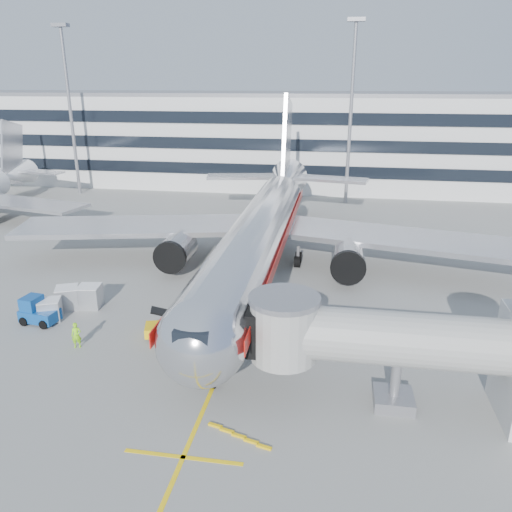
% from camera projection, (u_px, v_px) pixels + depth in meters
% --- Properties ---
extents(ground, '(180.00, 180.00, 0.00)m').
position_uv_depth(ground, '(239.00, 326.00, 37.37)').
color(ground, gray).
rests_on(ground, ground).
extents(lead_in_line, '(0.25, 70.00, 0.01)m').
position_uv_depth(lead_in_line, '(260.00, 277.00, 46.68)').
color(lead_in_line, yellow).
rests_on(lead_in_line, ground).
extents(stop_bar, '(6.00, 0.25, 0.01)m').
position_uv_depth(stop_bar, '(183.00, 457.00, 24.34)').
color(stop_bar, yellow).
rests_on(stop_bar, ground).
extents(main_jet, '(50.95, 48.70, 16.06)m').
position_uv_depth(main_jet, '(263.00, 229.00, 46.88)').
color(main_jet, silver).
rests_on(main_jet, ground).
extents(jet_bridge, '(17.80, 4.50, 7.00)m').
position_uv_depth(jet_bridge, '(431.00, 347.00, 26.76)').
color(jet_bridge, silver).
rests_on(jet_bridge, ground).
extents(terminal, '(150.00, 24.25, 15.60)m').
position_uv_depth(terminal, '(302.00, 138.00, 88.73)').
color(terminal, silver).
rests_on(terminal, ground).
extents(light_mast_west, '(2.40, 1.20, 25.45)m').
position_uv_depth(light_mast_west, '(69.00, 98.00, 76.95)').
color(light_mast_west, gray).
rests_on(light_mast_west, ground).
extents(light_mast_centre, '(2.40, 1.20, 25.45)m').
position_uv_depth(light_mast_centre, '(352.00, 100.00, 70.31)').
color(light_mast_centre, gray).
rests_on(light_mast_centre, ground).
extents(belt_loader, '(4.69, 2.72, 2.19)m').
position_uv_depth(belt_loader, '(176.00, 328.00, 35.84)').
color(belt_loader, yellow).
rests_on(belt_loader, ground).
extents(baggage_tug, '(2.95, 2.09, 2.08)m').
position_uv_depth(baggage_tug, '(37.00, 312.00, 37.66)').
color(baggage_tug, navy).
rests_on(baggage_tug, ground).
extents(cargo_container_left, '(1.94, 1.94, 1.82)m').
position_uv_depth(cargo_container_left, '(90.00, 296.00, 40.32)').
color(cargo_container_left, '#AFB2B7').
rests_on(cargo_container_left, ground).
extents(cargo_container_right, '(2.22, 2.22, 1.81)m').
position_uv_depth(cargo_container_right, '(68.00, 298.00, 40.10)').
color(cargo_container_right, '#AFB2B7').
rests_on(cargo_container_right, ground).
extents(cargo_container_front, '(2.01, 2.01, 1.66)m').
position_uv_depth(cargo_container_front, '(50.00, 310.00, 38.15)').
color(cargo_container_front, '#AFB2B7').
rests_on(cargo_container_front, ground).
extents(ramp_worker, '(0.78, 0.63, 1.84)m').
position_uv_depth(ramp_worker, '(76.00, 335.00, 34.12)').
color(ramp_worker, '#88E718').
rests_on(ramp_worker, ground).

